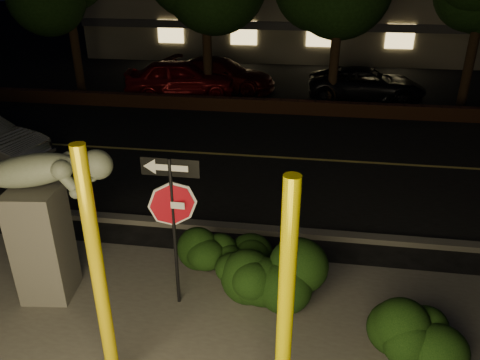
# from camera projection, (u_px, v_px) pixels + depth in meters

# --- Properties ---
(ground) EXTENTS (90.00, 90.00, 0.00)m
(ground) POSITION_uv_depth(u_px,v_px,m) (260.00, 123.00, 16.26)
(ground) COLOR black
(ground) RESTS_ON ground
(road) EXTENTS (80.00, 8.00, 0.01)m
(road) POSITION_uv_depth(u_px,v_px,m) (248.00, 156.00, 13.58)
(road) COLOR black
(road) RESTS_ON ground
(lane_marking) EXTENTS (80.00, 0.12, 0.00)m
(lane_marking) POSITION_uv_depth(u_px,v_px,m) (248.00, 155.00, 13.58)
(lane_marking) COLOR gold
(lane_marking) RESTS_ON road
(curb) EXTENTS (80.00, 0.25, 0.12)m
(curb) POSITION_uv_depth(u_px,v_px,m) (222.00, 227.00, 9.90)
(curb) COLOR #4C4944
(curb) RESTS_ON ground
(brick_wall) EXTENTS (40.00, 0.35, 0.50)m
(brick_wall) POSITION_uv_depth(u_px,v_px,m) (264.00, 106.00, 17.32)
(brick_wall) COLOR #492717
(brick_wall) RESTS_ON ground
(parking_lot) EXTENTS (40.00, 12.00, 0.01)m
(parking_lot) POSITION_uv_depth(u_px,v_px,m) (276.00, 77.00, 22.51)
(parking_lot) COLOR black
(parking_lot) RESTS_ON ground
(building) EXTENTS (22.00, 10.20, 4.00)m
(building) POSITION_uv_depth(u_px,v_px,m) (288.00, 15.00, 28.77)
(building) COLOR #6D6957
(building) RESTS_ON ground
(yellow_pole_left) EXTENTS (0.17, 0.17, 3.48)m
(yellow_pole_left) POSITION_uv_depth(u_px,v_px,m) (99.00, 281.00, 5.57)
(yellow_pole_left) COLOR yellow
(yellow_pole_left) RESTS_ON ground
(yellow_pole_right) EXTENTS (0.17, 0.17, 3.47)m
(yellow_pole_right) POSITION_uv_depth(u_px,v_px,m) (285.00, 325.00, 4.91)
(yellow_pole_right) COLOR #E2D000
(yellow_pole_right) RESTS_ON ground
(signpost) EXTENTS (0.88, 0.07, 2.61)m
(signpost) POSITION_uv_depth(u_px,v_px,m) (172.00, 205.00, 7.04)
(signpost) COLOR black
(signpost) RESTS_ON ground
(sculpture) EXTENTS (2.49, 0.94, 2.66)m
(sculpture) POSITION_uv_depth(u_px,v_px,m) (38.00, 210.00, 7.34)
(sculpture) COLOR #4C4944
(sculpture) RESTS_ON ground
(hedge_center) EXTENTS (2.00, 1.11, 1.00)m
(hedge_center) POSITION_uv_depth(u_px,v_px,m) (230.00, 249.00, 8.38)
(hedge_center) COLOR black
(hedge_center) RESTS_ON ground
(hedge_right) EXTENTS (1.92, 1.12, 1.22)m
(hedge_right) POSITION_uv_depth(u_px,v_px,m) (266.00, 275.00, 7.51)
(hedge_right) COLOR black
(hedge_right) RESTS_ON ground
(hedge_far_right) EXTENTS (1.69, 1.38, 1.01)m
(hedge_far_right) POSITION_uv_depth(u_px,v_px,m) (406.00, 327.00, 6.59)
(hedge_far_right) COLOR black
(hedge_far_right) RESTS_ON ground
(parked_car_red) EXTENTS (4.72, 2.57, 1.52)m
(parked_car_red) POSITION_uv_depth(u_px,v_px,m) (181.00, 78.00, 19.08)
(parked_car_red) COLOR maroon
(parked_car_red) RESTS_ON ground
(parked_car_darkred) EXTENTS (4.93, 2.53, 1.37)m
(parked_car_darkred) POSITION_uv_depth(u_px,v_px,m) (220.00, 75.00, 19.99)
(parked_car_darkred) COLOR #3F0B09
(parked_car_darkred) RESTS_ON ground
(parked_car_dark) EXTENTS (4.59, 2.13, 1.27)m
(parked_car_dark) POSITION_uv_depth(u_px,v_px,m) (366.00, 84.00, 18.71)
(parked_car_dark) COLOR black
(parked_car_dark) RESTS_ON ground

